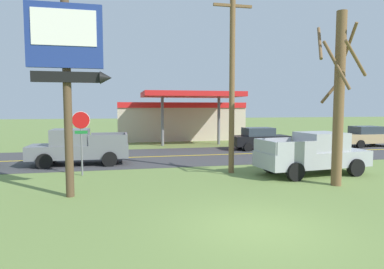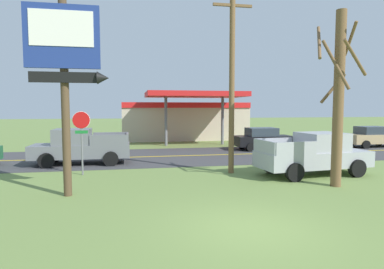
{
  "view_description": "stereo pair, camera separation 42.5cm",
  "coord_description": "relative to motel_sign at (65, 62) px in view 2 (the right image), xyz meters",
  "views": [
    {
      "loc": [
        -3.47,
        -7.83,
        3.12
      ],
      "look_at": [
        0.0,
        8.0,
        1.8
      ],
      "focal_mm": 31.0,
      "sensor_mm": 36.0,
      "label": 1
    },
    {
      "loc": [
        -3.05,
        -7.92,
        3.12
      ],
      "look_at": [
        0.0,
        8.0,
        1.8
      ],
      "focal_mm": 31.0,
      "sensor_mm": 36.0,
      "label": 2
    }
  ],
  "objects": [
    {
      "name": "ground_plane",
      "position": [
        5.14,
        -4.12,
        -4.68
      ],
      "size": [
        180.0,
        180.0,
        0.0
      ],
      "primitive_type": "plane",
      "color": "olive"
    },
    {
      "name": "road_asphalt",
      "position": [
        5.14,
        8.88,
        -4.67
      ],
      "size": [
        140.0,
        8.0,
        0.02
      ],
      "primitive_type": "cube",
      "color": "#3D3D3F",
      "rests_on": "ground"
    },
    {
      "name": "road_centre_line",
      "position": [
        5.14,
        8.88,
        -4.66
      ],
      "size": [
        126.0,
        0.2,
        0.01
      ],
      "primitive_type": "cube",
      "color": "gold",
      "rests_on": "road_asphalt"
    },
    {
      "name": "motel_sign",
      "position": [
        0.0,
        0.0,
        0.0
      ],
      "size": [
        2.73,
        0.54,
        6.87
      ],
      "color": "brown",
      "rests_on": "ground"
    },
    {
      "name": "stop_sign",
      "position": [
        -0.04,
        3.8,
        -2.66
      ],
      "size": [
        0.8,
        0.08,
        2.95
      ],
      "color": "slate",
      "rests_on": "ground"
    },
    {
      "name": "utility_pole",
      "position": [
        6.87,
        2.99,
        0.2
      ],
      "size": [
        2.06,
        0.26,
        9.11
      ],
      "color": "brown",
      "rests_on": "ground"
    },
    {
      "name": "bare_tree",
      "position": [
        10.13,
        -0.38,
        -1.09
      ],
      "size": [
        1.99,
        2.0,
        6.85
      ],
      "color": "brown",
      "rests_on": "ground"
    },
    {
      "name": "gas_station",
      "position": [
        7.5,
        20.61,
        -2.74
      ],
      "size": [
        12.0,
        11.5,
        4.4
      ],
      "color": "beige",
      "rests_on": "ground"
    },
    {
      "name": "pickup_silver_parked_on_lawn",
      "position": [
        10.5,
        1.81,
        -3.72
      ],
      "size": [
        5.37,
        2.63,
        1.96
      ],
      "color": "#A8AAAF",
      "rests_on": "ground"
    },
    {
      "name": "pickup_grey_on_road",
      "position": [
        -0.55,
        6.88,
        -3.72
      ],
      "size": [
        5.2,
        2.24,
        1.96
      ],
      "color": "slate",
      "rests_on": "ground"
    },
    {
      "name": "car_black_near_lane",
      "position": [
        11.82,
        10.88,
        -3.85
      ],
      "size": [
        4.2,
        2.0,
        1.64
      ],
      "color": "black",
      "rests_on": "ground"
    },
    {
      "name": "car_tan_mid_lane",
      "position": [
        21.02,
        10.88,
        -3.85
      ],
      "size": [
        4.2,
        2.0,
        1.64
      ],
      "color": "tan",
      "rests_on": "ground"
    }
  ]
}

